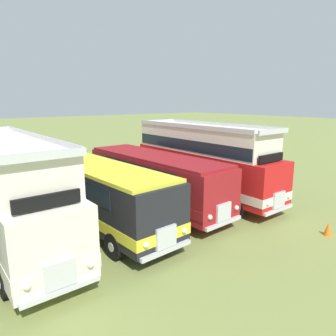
{
  "coord_description": "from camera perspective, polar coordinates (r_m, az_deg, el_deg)",
  "views": [
    {
      "loc": [
        -5.99,
        -13.67,
        5.88
      ],
      "look_at": [
        4.64,
        -0.03,
        2.1
      ],
      "focal_mm": 33.34,
      "sensor_mm": 36.0,
      "label": 1
    }
  ],
  "objects": [
    {
      "name": "bus_third_in_row",
      "position": [
        15.21,
        -13.28,
        -3.75
      ],
      "size": [
        3.12,
        10.49,
        2.99
      ],
      "color": "black",
      "rests_on": "ground"
    },
    {
      "name": "cone_mid_row",
      "position": [
        15.75,
        27.21,
        -9.88
      ],
      "size": [
        0.36,
        0.36,
        0.59
      ],
      "primitive_type": "cone",
      "color": "orange",
      "rests_on": "ground"
    },
    {
      "name": "ground_plane",
      "position": [
        16.04,
        -13.45,
        -9.53
      ],
      "size": [
        200.0,
        200.0,
        0.0
      ],
      "primitive_type": "plane",
      "color": "olive"
    },
    {
      "name": "bus_fourth_in_row",
      "position": [
        17.06,
        -2.49,
        -1.69
      ],
      "size": [
        2.99,
        9.82,
        2.99
      ],
      "color": "maroon",
      "rests_on": "ground"
    },
    {
      "name": "bus_fifth_in_row",
      "position": [
        19.16,
        6.36,
        1.66
      ],
      "size": [
        2.67,
        10.51,
        4.52
      ],
      "color": "red",
      "rests_on": "ground"
    },
    {
      "name": "bus_second_in_row",
      "position": [
        14.22,
        -27.03,
        -3.38
      ],
      "size": [
        2.72,
        10.86,
        4.52
      ],
      "color": "silver",
      "rests_on": "ground"
    }
  ]
}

